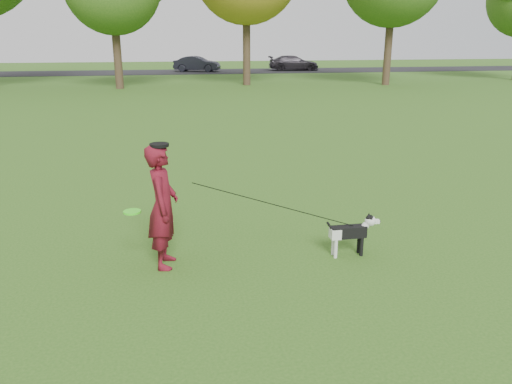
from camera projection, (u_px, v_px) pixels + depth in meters
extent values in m
plane|color=#285116|center=(264.00, 259.00, 7.13)|extent=(120.00, 120.00, 0.00)
cube|color=black|center=(179.00, 72.00, 44.71)|extent=(120.00, 7.00, 0.02)
imported|color=#540C1C|center=(163.00, 207.00, 6.69)|extent=(0.48, 0.67, 1.71)
cube|color=black|center=(348.00, 232.00, 7.14)|extent=(0.51, 0.16, 0.17)
cube|color=silver|center=(335.00, 233.00, 7.11)|extent=(0.14, 0.16, 0.15)
cylinder|color=silver|center=(336.00, 249.00, 7.13)|extent=(0.05, 0.05, 0.28)
cylinder|color=silver|center=(333.00, 246.00, 7.23)|extent=(0.05, 0.05, 0.28)
cylinder|color=black|center=(362.00, 247.00, 7.19)|extent=(0.05, 0.05, 0.28)
cylinder|color=black|center=(359.00, 244.00, 7.30)|extent=(0.05, 0.05, 0.28)
cylinder|color=silver|center=(364.00, 228.00, 7.17)|extent=(0.17, 0.10, 0.18)
sphere|color=silver|center=(370.00, 221.00, 7.15)|extent=(0.16, 0.16, 0.16)
sphere|color=black|center=(370.00, 219.00, 7.14)|extent=(0.12, 0.12, 0.12)
cube|color=silver|center=(376.00, 221.00, 7.17)|extent=(0.10, 0.06, 0.06)
sphere|color=black|center=(379.00, 221.00, 7.18)|extent=(0.03, 0.03, 0.03)
cone|color=black|center=(371.00, 217.00, 7.09)|extent=(0.06, 0.06, 0.07)
cone|color=black|center=(369.00, 215.00, 7.17)|extent=(0.06, 0.06, 0.07)
cylinder|color=black|center=(332.00, 229.00, 7.08)|extent=(0.18, 0.03, 0.23)
cylinder|color=black|center=(360.00, 228.00, 7.16)|extent=(0.11, 0.11, 0.02)
imported|color=black|center=(197.00, 64.00, 44.78)|extent=(4.32, 2.61, 1.34)
imported|color=black|center=(294.00, 63.00, 46.28)|extent=(4.80, 2.35, 1.34)
cylinder|color=#40EF1E|center=(132.00, 212.00, 6.53)|extent=(0.23, 0.23, 0.02)
cylinder|color=black|center=(159.00, 145.00, 6.44)|extent=(0.25, 0.25, 0.04)
cylinder|color=#38281C|center=(117.00, 53.00, 29.79)|extent=(0.48, 0.48, 4.20)
cylinder|color=#38281C|center=(247.00, 45.00, 31.95)|extent=(0.48, 0.48, 5.04)
cylinder|color=#38281C|center=(388.00, 47.00, 32.08)|extent=(0.48, 0.48, 4.83)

